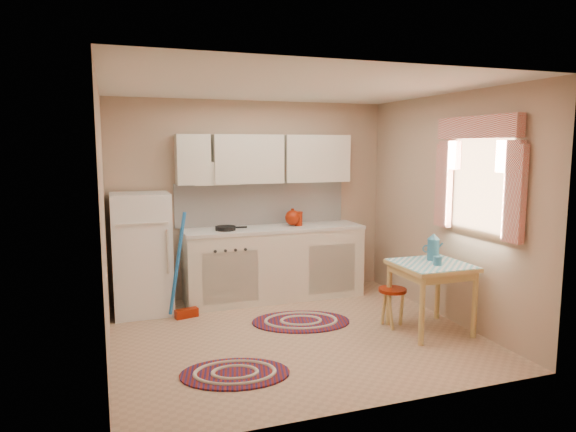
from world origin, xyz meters
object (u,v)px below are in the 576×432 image
at_px(table, 430,298).
at_px(stool, 392,308).
at_px(fridge, 142,254).
at_px(base_cabinets, 274,264).

xyz_separation_m(table, stool, (-0.31, 0.25, -0.15)).
bearing_deg(fridge, stool, -28.81).
relative_size(base_cabinets, table, 3.12).
xyz_separation_m(fridge, base_cabinets, (1.61, 0.05, -0.26)).
height_order(fridge, base_cabinets, fridge).
relative_size(fridge, table, 1.94).
height_order(base_cabinets, table, base_cabinets).
distance_m(fridge, base_cabinets, 1.64).
height_order(fridge, table, fridge).
height_order(fridge, stool, fridge).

